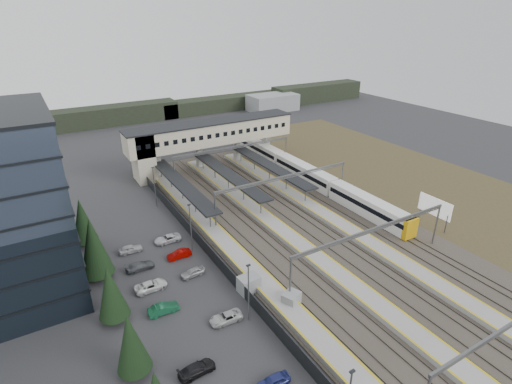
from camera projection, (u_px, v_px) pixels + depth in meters
ground at (269, 267)px, 58.64m from camera, size 220.00×220.00×0.00m
conifer_row at (118, 308)px, 43.45m from camera, size 4.42×49.82×9.50m
car_park at (192, 318)px, 48.17m from camera, size 10.38×44.26×1.27m
lampposts at (215, 254)px, 54.13m from camera, size 0.50×53.25×8.07m
fence at (214, 258)px, 59.15m from camera, size 0.08×90.00×2.00m
relay_cabin_near at (249, 284)px, 53.24m from camera, size 2.87×2.19×2.29m
relay_cabin_far at (291, 300)px, 50.57m from camera, size 2.72×2.54×2.00m
rail_corridor at (301, 234)px, 66.75m from camera, size 34.00×90.00×0.92m
canopies at (228, 174)px, 81.42m from camera, size 23.10×30.00×3.28m
footbridge at (201, 137)px, 91.84m from camera, size 40.40×6.40×11.20m
gantries at (323, 205)px, 64.04m from camera, size 28.40×62.28×7.17m
train at (305, 173)px, 87.18m from camera, size 2.76×57.75×3.48m
billboard at (435, 208)px, 68.22m from camera, size 0.23×6.33×5.44m
scrub_east at (439, 191)px, 83.31m from camera, size 34.00×120.00×0.06m
treeline_far at (187, 108)px, 140.77m from camera, size 170.00×19.00×7.00m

